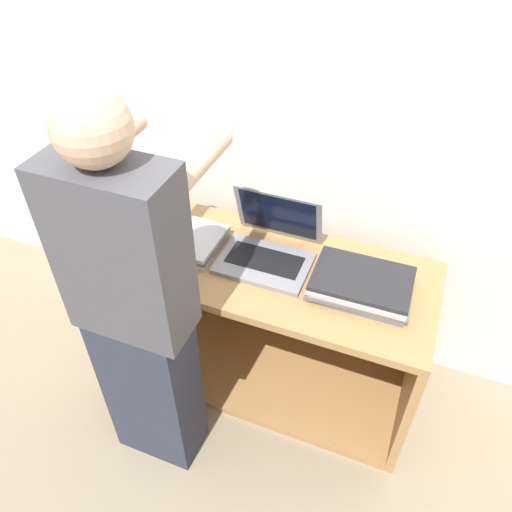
% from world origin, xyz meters
% --- Properties ---
extents(ground_plane, '(12.00, 12.00, 0.00)m').
position_xyz_m(ground_plane, '(0.00, 0.00, 0.00)').
color(ground_plane, gray).
extents(wall_back, '(8.00, 0.05, 2.40)m').
position_xyz_m(wall_back, '(0.00, 0.68, 1.20)').
color(wall_back, silver).
rests_on(wall_back, ground_plane).
extents(cart, '(1.40, 0.58, 0.72)m').
position_xyz_m(cart, '(0.00, 0.36, 0.36)').
color(cart, '#A87A47').
rests_on(cart, ground_plane).
extents(laptop_open, '(0.37, 0.33, 0.26)m').
position_xyz_m(laptop_open, '(0.00, 0.34, 0.77)').
color(laptop_open, gray).
rests_on(laptop_open, cart).
extents(laptop_stack_left, '(0.39, 0.27, 0.05)m').
position_xyz_m(laptop_stack_left, '(-0.40, 0.29, 0.75)').
color(laptop_stack_left, '#B7B7BC').
rests_on(laptop_stack_left, cart).
extents(laptop_stack_right, '(0.39, 0.28, 0.07)m').
position_xyz_m(laptop_stack_right, '(0.40, 0.28, 0.76)').
color(laptop_stack_right, slate).
rests_on(laptop_stack_right, cart).
extents(person, '(0.40, 0.53, 1.61)m').
position_xyz_m(person, '(-0.28, -0.20, 0.81)').
color(person, '#2D3342').
rests_on(person, ground_plane).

